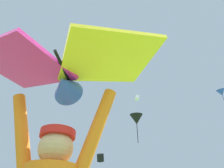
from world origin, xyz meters
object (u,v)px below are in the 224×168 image
(held_stunt_kite, at_px, (65,69))
(distant_kite_blue_mid_right, at_px, (221,93))
(distant_kite_black_mid_left, at_px, (136,119))
(distant_kite_teal_low_left, at_px, (60,79))
(distant_kite_black_low_right, at_px, (100,158))
(distant_kite_white_far_center, at_px, (137,98))

(held_stunt_kite, distance_m, distant_kite_blue_mid_right, 26.70)
(held_stunt_kite, distance_m, distant_kite_black_mid_left, 16.23)
(distant_kite_teal_low_left, relative_size, distant_kite_black_low_right, 2.12)
(distant_kite_white_far_center, relative_size, distant_kite_black_mid_left, 0.53)
(distant_kite_black_mid_left, bearing_deg, held_stunt_kite, -88.22)
(held_stunt_kite, height_order, distant_kite_white_far_center, distant_kite_white_far_center)
(distant_kite_white_far_center, xyz_separation_m, distant_kite_black_low_right, (-3.78, -12.70, -14.56))
(distant_kite_teal_low_left, xyz_separation_m, distant_kite_blue_mid_right, (18.73, 4.39, -1.54))
(distant_kite_teal_low_left, height_order, distant_kite_black_low_right, distant_kite_teal_low_left)
(distant_kite_teal_low_left, bearing_deg, held_stunt_kite, -61.72)
(distant_kite_white_far_center, bearing_deg, distant_kite_black_mid_left, -87.42)
(distant_kite_white_far_center, bearing_deg, distant_kite_blue_mid_right, -48.87)
(distant_kite_white_far_center, bearing_deg, distant_kite_teal_low_left, -116.03)
(distant_kite_teal_low_left, bearing_deg, distant_kite_black_low_right, 41.87)
(distant_kite_black_mid_left, height_order, distant_kite_black_low_right, distant_kite_black_mid_left)
(distant_kite_blue_mid_right, bearing_deg, distant_kite_black_low_right, -177.94)
(held_stunt_kite, xyz_separation_m, distant_kite_blue_mid_right, (9.32, 21.88, 12.13))
(distant_kite_white_far_center, relative_size, distant_kite_blue_mid_right, 0.58)
(held_stunt_kite, xyz_separation_m, distant_kite_black_low_right, (-5.10, 21.37, 5.19))
(distant_kite_blue_mid_right, height_order, distant_kite_black_low_right, distant_kite_blue_mid_right)
(held_stunt_kite, xyz_separation_m, distant_kite_white_far_center, (-1.32, 34.07, 19.75))
(distant_kite_black_mid_left, distance_m, distant_kite_black_low_right, 8.03)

